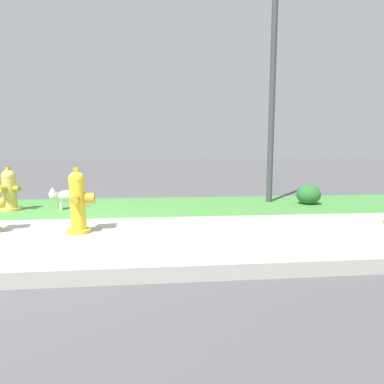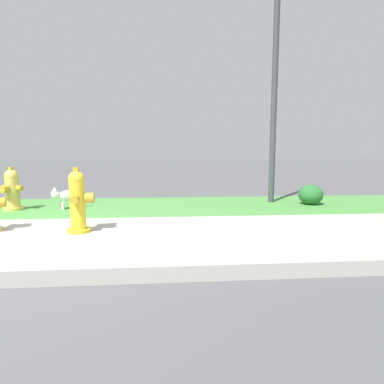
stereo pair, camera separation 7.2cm
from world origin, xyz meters
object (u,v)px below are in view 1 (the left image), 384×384
Objects in this scene: fire_hydrant_near_corner at (9,190)px; shrub_bush_mid_verge at (308,194)px; street_lamp at (274,49)px; small_white_dog at (64,196)px; fire_hydrant_by_grass_verge at (78,202)px.

shrub_bush_mid_verge is at bearing -158.81° from fire_hydrant_near_corner.
street_lamp is (4.48, 0.48, 2.47)m from fire_hydrant_near_corner.
street_lamp is 2.72m from shrub_bush_mid_verge.
fire_hydrant_near_corner is 0.17× the size of street_lamp.
fire_hydrant_by_grass_verge is at bearing 80.75° from small_white_dog.
shrub_bush_mid_verge is at bearing 111.90° from fire_hydrant_by_grass_verge.
fire_hydrant_near_corner reaches higher than shrub_bush_mid_verge.
fire_hydrant_by_grass_verge is 4.00m from shrub_bush_mid_verge.
street_lamp reaches higher than small_white_dog.
fire_hydrant_near_corner is 1.66× the size of shrub_bush_mid_verge.
small_white_dog is 4.50m from street_lamp.
shrub_bush_mid_verge is (4.28, 0.10, -0.04)m from small_white_dog.
small_white_dog is 4.28m from shrub_bush_mid_verge.
fire_hydrant_near_corner is 0.84m from small_white_dog.
street_lamp is (2.99, 2.04, 2.44)m from fire_hydrant_by_grass_verge.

